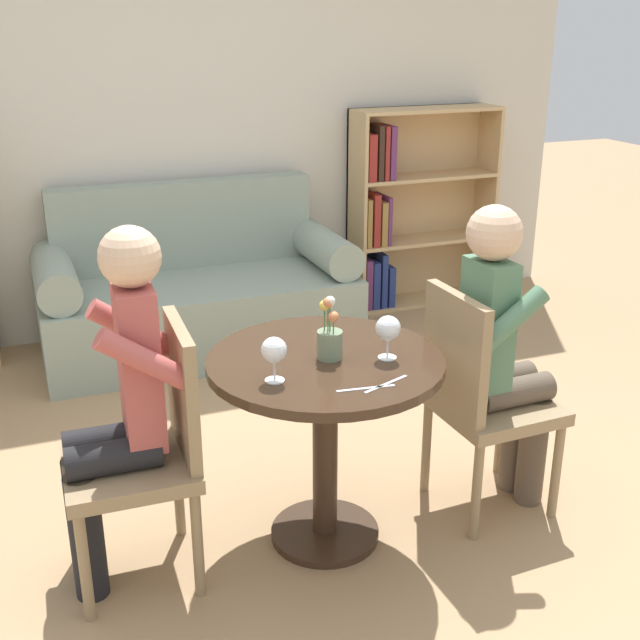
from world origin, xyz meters
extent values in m
plane|color=tan|center=(0.00, 0.00, 0.00)|extent=(16.00, 16.00, 0.00)
cube|color=beige|center=(0.00, 2.40, 1.35)|extent=(5.20, 0.05, 2.70)
cylinder|color=#382619|center=(0.00, 0.00, 0.70)|extent=(0.82, 0.82, 0.03)
cylinder|color=#382619|center=(0.00, 0.00, 0.36)|extent=(0.09, 0.09, 0.66)
cylinder|color=#382619|center=(0.00, 0.00, 0.01)|extent=(0.40, 0.40, 0.03)
cube|color=gray|center=(0.00, 1.93, 0.21)|extent=(1.75, 0.80, 0.42)
cube|color=gray|center=(0.00, 2.25, 0.67)|extent=(1.53, 0.16, 0.50)
cylinder|color=gray|center=(-0.76, 1.93, 0.53)|extent=(0.22, 0.72, 0.22)
cylinder|color=gray|center=(0.76, 1.93, 0.53)|extent=(0.22, 0.72, 0.22)
cube|color=tan|center=(1.57, 2.35, 0.64)|extent=(0.97, 0.02, 1.28)
cube|color=tan|center=(1.10, 2.22, 0.64)|extent=(0.02, 0.28, 1.28)
cube|color=tan|center=(2.05, 2.22, 0.64)|extent=(0.02, 0.28, 1.28)
cube|color=tan|center=(1.57, 2.22, 0.01)|extent=(0.92, 0.28, 0.02)
cube|color=tan|center=(1.57, 2.22, 0.43)|extent=(0.92, 0.28, 0.02)
cube|color=tan|center=(1.57, 2.22, 0.85)|extent=(0.92, 0.28, 0.02)
cube|color=tan|center=(1.57, 2.22, 1.27)|extent=(0.92, 0.28, 0.02)
cube|color=#602D5B|center=(1.15, 2.21, 0.19)|extent=(0.04, 0.23, 0.33)
cube|color=navy|center=(1.20, 2.21, 0.18)|extent=(0.05, 0.23, 0.31)
cube|color=navy|center=(1.26, 2.21, 0.20)|extent=(0.04, 0.23, 0.36)
cube|color=navy|center=(1.31, 2.21, 0.16)|extent=(0.04, 0.23, 0.27)
cube|color=olive|center=(1.14, 2.21, 0.59)|extent=(0.03, 0.23, 0.31)
cube|color=maroon|center=(1.19, 2.21, 0.61)|extent=(0.04, 0.23, 0.33)
cube|color=olive|center=(1.25, 2.21, 0.58)|extent=(0.04, 0.23, 0.28)
cube|color=#602D5B|center=(1.28, 2.21, 0.60)|extent=(0.03, 0.23, 0.31)
cube|color=maroon|center=(1.15, 2.21, 1.00)|extent=(0.05, 0.23, 0.29)
cube|color=#332319|center=(1.21, 2.21, 1.03)|extent=(0.03, 0.23, 0.33)
cube|color=maroon|center=(1.25, 2.21, 1.02)|extent=(0.03, 0.23, 0.33)
cube|color=#602D5B|center=(1.29, 2.21, 1.02)|extent=(0.04, 0.23, 0.33)
cylinder|color=#937A56|center=(-0.85, 0.22, 0.20)|extent=(0.04, 0.04, 0.40)
cylinder|color=#937A56|center=(-0.86, -0.14, 0.20)|extent=(0.04, 0.04, 0.40)
cylinder|color=#937A56|center=(-0.49, 0.21, 0.20)|extent=(0.04, 0.04, 0.40)
cylinder|color=#937A56|center=(-0.51, -0.15, 0.20)|extent=(0.04, 0.04, 0.40)
cube|color=#937A56|center=(-0.68, 0.04, 0.42)|extent=(0.43, 0.43, 0.05)
cube|color=#937A56|center=(-0.49, 0.03, 0.68)|extent=(0.05, 0.38, 0.45)
cylinder|color=#937A56|center=(0.86, -0.20, 0.20)|extent=(0.04, 0.04, 0.40)
cylinder|color=#937A56|center=(0.85, 0.15, 0.20)|extent=(0.04, 0.04, 0.40)
cylinder|color=#937A56|center=(0.51, -0.21, 0.20)|extent=(0.04, 0.04, 0.40)
cylinder|color=#937A56|center=(0.50, 0.14, 0.20)|extent=(0.04, 0.04, 0.40)
cube|color=#937A56|center=(0.68, -0.03, 0.42)|extent=(0.43, 0.43, 0.05)
cube|color=#937A56|center=(0.49, -0.04, 0.68)|extent=(0.05, 0.38, 0.45)
cylinder|color=black|center=(-0.84, 0.10, 0.23)|extent=(0.11, 0.11, 0.45)
cylinder|color=black|center=(-0.84, -0.01, 0.23)|extent=(0.11, 0.11, 0.45)
cylinder|color=black|center=(-0.73, 0.10, 0.50)|extent=(0.30, 0.12, 0.11)
cylinder|color=black|center=(-0.73, -0.01, 0.50)|extent=(0.30, 0.12, 0.11)
cube|color=#B2514C|center=(-0.62, 0.04, 0.77)|extent=(0.13, 0.20, 0.53)
cylinder|color=#B2514C|center=(-0.61, 0.17, 0.85)|extent=(0.29, 0.08, 0.23)
cylinder|color=#B2514C|center=(-0.62, -0.10, 0.85)|extent=(0.29, 0.08, 0.23)
sphere|color=beige|center=(-0.62, 0.04, 1.14)|extent=(0.19, 0.19, 0.19)
cylinder|color=brown|center=(0.84, -0.08, 0.23)|extent=(0.11, 0.11, 0.45)
cylinder|color=brown|center=(0.84, 0.03, 0.23)|extent=(0.11, 0.11, 0.45)
cylinder|color=brown|center=(0.73, -0.08, 0.50)|extent=(0.30, 0.12, 0.11)
cylinder|color=brown|center=(0.73, 0.03, 0.50)|extent=(0.30, 0.12, 0.11)
cube|color=#517A5B|center=(0.62, -0.03, 0.76)|extent=(0.13, 0.20, 0.50)
cylinder|color=#517A5B|center=(0.62, -0.16, 0.83)|extent=(0.29, 0.08, 0.23)
cylinder|color=#517A5B|center=(0.61, 0.11, 0.83)|extent=(0.29, 0.08, 0.23)
sphere|color=beige|center=(0.62, -0.03, 1.11)|extent=(0.20, 0.20, 0.20)
cylinder|color=white|center=(-0.22, -0.11, 0.72)|extent=(0.06, 0.06, 0.00)
cylinder|color=white|center=(-0.22, -0.11, 0.76)|extent=(0.01, 0.01, 0.07)
sphere|color=white|center=(-0.22, -0.11, 0.83)|extent=(0.08, 0.08, 0.08)
sphere|color=beige|center=(-0.22, -0.11, 0.82)|extent=(0.06, 0.06, 0.06)
cylinder|color=white|center=(0.20, -0.08, 0.72)|extent=(0.06, 0.06, 0.00)
cylinder|color=white|center=(0.20, -0.08, 0.76)|extent=(0.01, 0.01, 0.07)
sphere|color=white|center=(0.20, -0.08, 0.83)|extent=(0.09, 0.09, 0.09)
sphere|color=#E58E75|center=(0.20, -0.08, 0.82)|extent=(0.06, 0.06, 0.06)
cylinder|color=gray|center=(0.01, -0.01, 0.77)|extent=(0.09, 0.09, 0.10)
cylinder|color=#4C7A42|center=(0.02, -0.03, 0.85)|extent=(0.00, 0.00, 0.06)
sphere|color=#E07F4C|center=(0.02, -0.03, 0.88)|extent=(0.04, 0.04, 0.04)
cylinder|color=#4C7A42|center=(0.02, 0.00, 0.87)|extent=(0.00, 0.00, 0.10)
sphere|color=silver|center=(0.02, 0.00, 0.92)|extent=(0.04, 0.04, 0.04)
cylinder|color=#4C7A42|center=(0.00, 0.01, 0.86)|extent=(0.01, 0.01, 0.09)
sphere|color=#EACC4C|center=(0.00, 0.01, 0.91)|extent=(0.04, 0.04, 0.04)
cylinder|color=#4C7A42|center=(0.01, 0.00, 0.87)|extent=(0.01, 0.01, 0.10)
sphere|color=#E07F4C|center=(0.01, 0.00, 0.92)|extent=(0.04, 0.04, 0.04)
cube|color=silver|center=(0.10, -0.27, 0.72)|extent=(0.18, 0.08, 0.00)
cube|color=silver|center=(0.03, -0.27, 0.72)|extent=(0.19, 0.04, 0.00)
camera|label=1|loc=(-0.93, -2.32, 1.81)|focal=45.00mm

